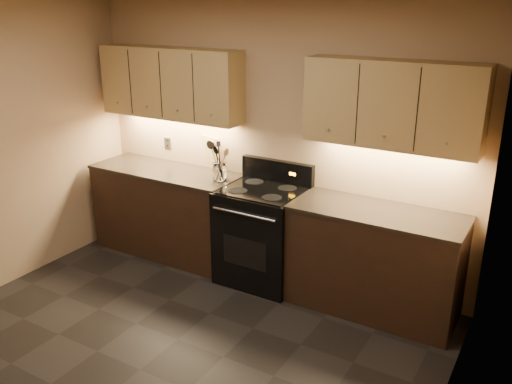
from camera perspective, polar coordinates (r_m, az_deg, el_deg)
floor at (r=4.32m, az=-12.09°, el=-17.84°), size 4.00×4.00×0.00m
wall_back at (r=5.23m, az=1.75°, el=5.27°), size 4.00×0.04×2.60m
wall_right at (r=2.79m, az=18.14°, el=-9.09°), size 0.04×4.00×2.60m
counter_left at (r=5.85m, az=-9.26°, el=-2.00°), size 1.62×0.62×0.93m
counter_right at (r=4.82m, az=12.32°, el=-7.09°), size 1.46×0.62×0.93m
stove at (r=5.20m, az=0.72°, el=-4.40°), size 0.76×0.68×1.14m
upper_cab_left at (r=5.62m, az=-9.02°, el=11.25°), size 1.60×0.30×0.70m
upper_cab_right at (r=4.54m, az=14.17°, el=8.94°), size 1.44×0.30×0.70m
outlet_plate at (r=5.99m, az=-9.29°, el=5.10°), size 0.08×0.01×0.12m
utensil_crock at (r=5.28m, az=-3.83°, el=2.09°), size 0.14×0.14×0.17m
cutting_board at (r=5.62m, az=-4.74°, el=4.16°), size 0.28×0.13×0.35m
wooden_spoon at (r=5.27m, az=-4.14°, el=3.08°), size 0.15×0.12×0.32m
black_spoon at (r=5.27m, az=-3.68°, el=3.32°), size 0.07×0.17×0.35m
black_turner at (r=5.23m, az=-3.79°, el=3.35°), size 0.17×0.18×0.39m
steel_spatula at (r=5.25m, az=-3.52°, el=3.27°), size 0.20×0.10×0.36m
steel_skimmer at (r=5.21m, az=-3.67°, el=3.31°), size 0.20×0.13×0.39m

